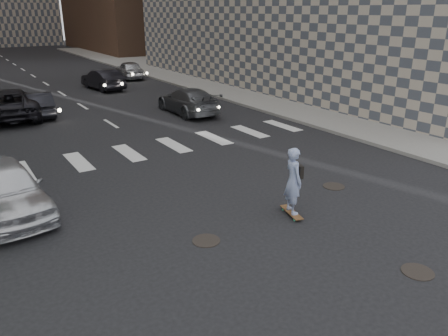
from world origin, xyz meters
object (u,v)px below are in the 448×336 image
object	(u,v)px
skateboarder	(293,181)
traffic_car_b	(188,101)
traffic_car_d	(129,70)
traffic_car_a	(38,104)
traffic_car_e	(103,80)
traffic_car_c	(9,104)
silver_sedan	(5,189)

from	to	relation	value
skateboarder	traffic_car_b	distance (m)	13.36
traffic_car_b	traffic_car_d	xyz separation A→B (m)	(2.09, 14.00, 0.03)
traffic_car_a	traffic_car_d	size ratio (longest dim) A/B	0.93
skateboarder	traffic_car_e	xyz separation A→B (m)	(2.18, 22.85, -0.33)
skateboarder	traffic_car_a	size ratio (longest dim) A/B	0.50
traffic_car_c	traffic_car_e	size ratio (longest dim) A/B	1.29
traffic_car_b	traffic_car_a	bearing A→B (deg)	-26.35
traffic_car_c	silver_sedan	bearing A→B (deg)	85.05
skateboarder	traffic_car_d	distance (m)	27.46
traffic_car_a	traffic_car_d	world-z (taller)	traffic_car_d
traffic_car_d	traffic_car_e	xyz separation A→B (m)	(-3.57, -4.00, -0.01)
traffic_car_c	traffic_car_e	xyz separation A→B (m)	(6.97, 6.00, -0.06)
traffic_car_a	traffic_car_e	distance (m)	8.39
traffic_car_b	traffic_car_c	xyz separation A→B (m)	(-8.46, 4.00, 0.08)
traffic_car_d	traffic_car_e	world-z (taller)	traffic_car_d
traffic_car_c	traffic_car_d	distance (m)	14.53
skateboarder	silver_sedan	size ratio (longest dim) A/B	0.45
silver_sedan	traffic_car_a	bearing A→B (deg)	68.91
silver_sedan	traffic_car_b	bearing A→B (deg)	33.04
skateboarder	traffic_car_b	xyz separation A→B (m)	(3.67, 12.85, -0.34)
silver_sedan	traffic_car_b	size ratio (longest dim) A/B	0.92
traffic_car_d	traffic_car_c	bearing A→B (deg)	51.42
skateboarder	traffic_car_d	xyz separation A→B (m)	(5.75, 26.85, -0.32)
silver_sedan	traffic_car_c	xyz separation A→B (m)	(1.85, 12.44, 0.02)
traffic_car_b	traffic_car_c	world-z (taller)	traffic_car_c
traffic_car_a	traffic_car_c	size ratio (longest dim) A/B	0.70
silver_sedan	traffic_car_b	world-z (taller)	silver_sedan
silver_sedan	traffic_car_d	world-z (taller)	silver_sedan
traffic_car_e	skateboarder	bearing A→B (deg)	77.07
silver_sedan	traffic_car_b	xyz separation A→B (m)	(10.30, 8.44, -0.06)
skateboarder	traffic_car_b	bearing A→B (deg)	88.49
skateboarder	silver_sedan	distance (m)	7.97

